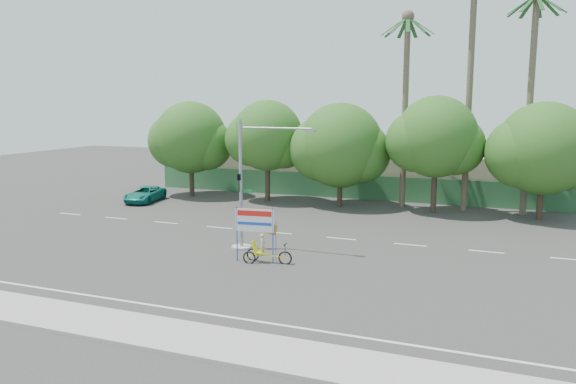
% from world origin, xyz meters
% --- Properties ---
extents(ground, '(120.00, 120.00, 0.00)m').
position_xyz_m(ground, '(0.00, 0.00, 0.00)').
color(ground, '#33302D').
rests_on(ground, ground).
extents(sidewalk_near, '(50.00, 2.40, 0.12)m').
position_xyz_m(sidewalk_near, '(0.00, -7.50, 0.06)').
color(sidewalk_near, gray).
rests_on(sidewalk_near, ground).
extents(fence, '(38.00, 0.08, 2.00)m').
position_xyz_m(fence, '(0.00, 21.50, 1.00)').
color(fence, '#336B3D').
rests_on(fence, ground).
extents(building_left, '(12.00, 8.00, 4.00)m').
position_xyz_m(building_left, '(-10.00, 26.00, 2.00)').
color(building_left, '#BEAD97').
rests_on(building_left, ground).
extents(building_right, '(14.00, 8.00, 3.60)m').
position_xyz_m(building_right, '(8.00, 26.00, 1.80)').
color(building_right, '#BEAD97').
rests_on(building_right, ground).
extents(tree_far_left, '(7.14, 6.00, 7.96)m').
position_xyz_m(tree_far_left, '(-14.05, 18.00, 4.76)').
color(tree_far_left, '#473828').
rests_on(tree_far_left, ground).
extents(tree_left, '(6.66, 5.60, 8.07)m').
position_xyz_m(tree_left, '(-7.05, 18.00, 5.06)').
color(tree_left, '#473828').
rests_on(tree_left, ground).
extents(tree_center, '(7.62, 6.40, 7.85)m').
position_xyz_m(tree_center, '(-1.05, 18.00, 4.47)').
color(tree_center, '#473828').
rests_on(tree_center, ground).
extents(tree_right, '(6.90, 5.80, 8.36)m').
position_xyz_m(tree_right, '(5.95, 18.00, 5.24)').
color(tree_right, '#473828').
rests_on(tree_right, ground).
extents(tree_far_right, '(7.38, 6.20, 7.94)m').
position_xyz_m(tree_far_right, '(12.95, 18.00, 4.64)').
color(tree_far_right, '#473828').
rests_on(tree_far_right, ground).
extents(palm_tall, '(3.73, 3.79, 17.45)m').
position_xyz_m(palm_tall, '(8.00, 19.50, 10.46)').
color(palm_tall, '#70604C').
rests_on(palm_tall, ground).
extents(palm_mid, '(3.73, 3.79, 15.45)m').
position_xyz_m(palm_mid, '(12.00, 19.50, 9.40)').
color(palm_mid, '#70604C').
rests_on(palm_mid, ground).
extents(palm_short, '(3.73, 3.79, 14.45)m').
position_xyz_m(palm_short, '(3.50, 19.50, 8.86)').
color(palm_short, '#70604C').
rests_on(palm_short, ground).
extents(traffic_signal, '(4.72, 1.10, 7.00)m').
position_xyz_m(traffic_signal, '(-2.20, 3.98, 2.92)').
color(traffic_signal, gray).
rests_on(traffic_signal, ground).
extents(trike_billboard, '(2.86, 0.82, 2.82)m').
position_xyz_m(trike_billboard, '(-0.39, 1.79, 1.14)').
color(trike_billboard, black).
rests_on(trike_billboard, ground).
extents(pickup_truck, '(2.70, 4.67, 1.22)m').
position_xyz_m(pickup_truck, '(-16.01, 14.13, 0.61)').
color(pickup_truck, '#117767').
rests_on(pickup_truck, ground).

